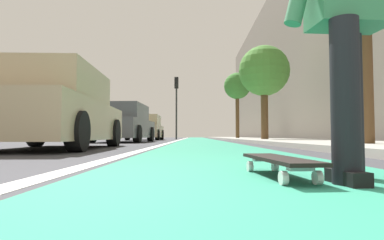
{
  "coord_description": "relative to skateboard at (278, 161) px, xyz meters",
  "views": [
    {
      "loc": [
        -1.04,
        0.31,
        0.24
      ],
      "look_at": [
        9.12,
        0.38,
        0.74
      ],
      "focal_mm": 30.43,
      "sensor_mm": 36.0,
      "label": 1
    }
  ],
  "objects": [
    {
      "name": "bike_lane_paint",
      "position": [
        23.16,
        0.17,
        -0.09
      ],
      "size": [
        56.0,
        2.04,
        0.0
      ],
      "primitive_type": "cube",
      "color": "#288466",
      "rests_on": "ground"
    },
    {
      "name": "parked_car_far",
      "position": [
        17.55,
        3.38,
        0.61
      ],
      "size": [
        4.57,
        1.94,
        1.47
      ],
      "color": "tan",
      "rests_on": "ground"
    },
    {
      "name": "traffic_light",
      "position": [
        21.15,
        1.74,
        2.96
      ],
      "size": [
        0.33,
        0.28,
        4.43
      ],
      "color": "#2D2D2D",
      "rests_on": "ground"
    },
    {
      "name": "sidewalk_curb",
      "position": [
        17.16,
        -2.99,
        -0.04
      ],
      "size": [
        52.0,
        3.2,
        0.1
      ],
      "primitive_type": "cube",
      "color": "#9E9B93",
      "rests_on": "ground"
    },
    {
      "name": "parked_car_mid",
      "position": [
        10.82,
        3.23,
        0.61
      ],
      "size": [
        4.4,
        1.97,
        1.47
      ],
      "color": "#4C5156",
      "rests_on": "ground"
    },
    {
      "name": "street_tree_mid",
      "position": [
        12.28,
        -2.59,
        2.96
      ],
      "size": [
        2.21,
        2.21,
        4.2
      ],
      "color": "brown",
      "rests_on": "ground"
    },
    {
      "name": "skater_person",
      "position": [
        -0.15,
        -0.35,
        0.84
      ],
      "size": [
        0.48,
        0.72,
        1.64
      ],
      "color": "black",
      "rests_on": "ground"
    },
    {
      "name": "building_facade",
      "position": [
        21.16,
        -5.69,
        5.27
      ],
      "size": [
        40.0,
        1.2,
        10.72
      ],
      "primitive_type": "cube",
      "color": "#696156",
      "rests_on": "ground"
    },
    {
      "name": "parked_car_near",
      "position": [
        4.1,
        3.11,
        0.6
      ],
      "size": [
        4.25,
        2.08,
        1.46
      ],
      "color": "tan",
      "rests_on": "ground"
    },
    {
      "name": "skateboard",
      "position": [
        0.0,
        0.0,
        0.0
      ],
      "size": [
        0.86,
        0.28,
        0.11
      ],
      "color": "white",
      "rests_on": "ground"
    },
    {
      "name": "street_tree_far",
      "position": [
        21.12,
        -2.59,
        3.63
      ],
      "size": [
        1.88,
        1.88,
        4.74
      ],
      "color": "brown",
      "rests_on": "ground"
    },
    {
      "name": "ground_plane",
      "position": [
        9.16,
        0.17,
        -0.09
      ],
      "size": [
        80.0,
        80.0,
        0.0
      ],
      "primitive_type": "plane",
      "color": "#38383D"
    },
    {
      "name": "lane_stripe_white",
      "position": [
        19.16,
        1.34,
        -0.09
      ],
      "size": [
        52.0,
        0.16,
        0.01
      ],
      "primitive_type": "cube",
      "color": "silver",
      "rests_on": "ground"
    }
  ]
}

